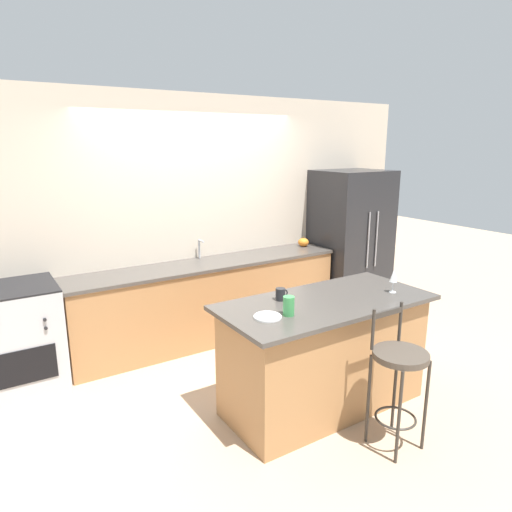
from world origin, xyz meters
TOP-DOWN VIEW (x-y plane):
  - ground_plane at (0.00, 0.00)m, footprint 18.00×18.00m
  - wall_back at (0.00, 0.64)m, footprint 6.00×0.07m
  - back_counter at (0.00, 0.35)m, footprint 3.11×0.62m
  - sink_faucet at (0.00, 0.53)m, footprint 0.02×0.13m
  - kitchen_island at (0.19, -1.40)m, footprint 1.78×0.84m
  - refrigerator at (2.02, 0.24)m, footprint 0.89×0.79m
  - oven_range at (-1.94, 0.27)m, footprint 0.73×0.72m
  - bar_stool_near at (0.29, -2.09)m, footprint 0.39×0.39m
  - dinner_plate at (-0.42, -1.46)m, footprint 0.21×0.21m
  - wine_glass at (0.80, -1.55)m, footprint 0.06×0.06m
  - coffee_mug at (-0.12, -1.20)m, footprint 0.11×0.08m
  - tumbler_cup at (-0.26, -1.51)m, footprint 0.08×0.08m
  - pumpkin_decoration at (1.38, 0.40)m, footprint 0.14×0.14m

SIDE VIEW (x-z plane):
  - ground_plane at x=0.00m, z-range 0.00..0.00m
  - back_counter at x=0.00m, z-range 0.00..0.90m
  - kitchen_island at x=0.19m, z-range 0.00..0.95m
  - oven_range at x=-1.94m, z-range 0.00..0.97m
  - bar_stool_near at x=0.29m, z-range 0.08..1.13m
  - refrigerator at x=2.02m, z-range 0.00..1.84m
  - dinner_plate at x=-0.42m, z-range 0.94..0.96m
  - pumpkin_decoration at x=1.38m, z-range 0.89..1.02m
  - coffee_mug at x=-0.12m, z-range 0.94..1.04m
  - tumbler_cup at x=-0.26m, z-range 0.94..1.09m
  - sink_faucet at x=0.00m, z-range 0.93..1.15m
  - wine_glass at x=0.80m, z-range 0.98..1.18m
  - wall_back at x=0.00m, z-range 0.00..2.70m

